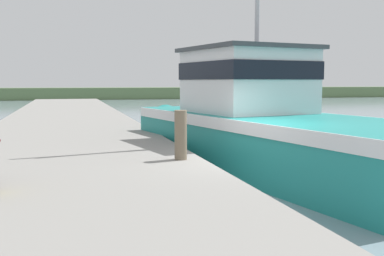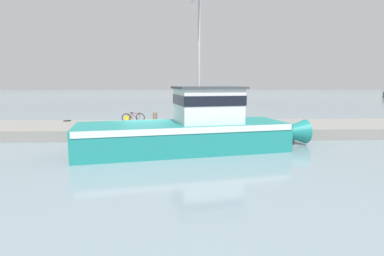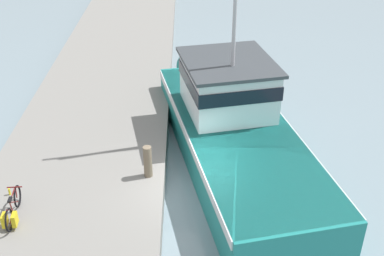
# 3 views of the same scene
# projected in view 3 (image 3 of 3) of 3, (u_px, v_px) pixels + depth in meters

# --- Properties ---
(ground_plane) EXTENTS (320.00, 320.00, 0.00)m
(ground_plane) POSITION_uv_depth(u_px,v_px,m) (195.00, 200.00, 16.05)
(ground_plane) COLOR gray
(dock_pier) EXTENTS (5.97, 80.00, 0.72)m
(dock_pier) POSITION_uv_depth(u_px,v_px,m) (74.00, 193.00, 15.82)
(dock_pier) COLOR gray
(dock_pier) RESTS_ON ground_plane
(fishing_boat_main) EXTENTS (5.98, 13.60, 9.90)m
(fishing_boat_main) POSITION_uv_depth(u_px,v_px,m) (232.00, 125.00, 17.85)
(fishing_boat_main) COLOR teal
(fishing_boat_main) RESTS_ON ground_plane
(bicycle_touring) EXTENTS (0.51, 1.76, 0.76)m
(bicycle_touring) POSITION_uv_depth(u_px,v_px,m) (12.00, 211.00, 13.96)
(bicycle_touring) COLOR black
(bicycle_touring) RESTS_ON dock_pier
(mooring_post) EXTENTS (0.28, 0.28, 1.13)m
(mooring_post) POSITION_uv_depth(u_px,v_px,m) (148.00, 162.00, 15.77)
(mooring_post) COLOR #756651
(mooring_post) RESTS_ON dock_pier
(water_bottle_on_curb) EXTENTS (0.06, 0.06, 0.23)m
(water_bottle_on_curb) POSITION_uv_depth(u_px,v_px,m) (9.00, 192.00, 15.12)
(water_bottle_on_curb) COLOR yellow
(water_bottle_on_curb) RESTS_ON dock_pier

